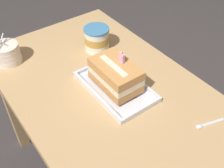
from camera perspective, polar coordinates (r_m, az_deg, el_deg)
dining_table at (r=1.22m, az=-0.66°, el=-4.86°), size 1.20×0.72×0.73m
foil_tray at (r=1.15m, az=0.69°, el=-0.66°), size 0.34×0.20×0.02m
birthday_cake at (r=1.10m, az=0.73°, el=1.90°), size 0.21×0.13×0.15m
bowl_stack at (r=1.35m, az=-20.71°, el=5.84°), size 0.12×0.12×0.14m
ice_cream_tub at (r=1.34m, az=-3.14°, el=9.25°), size 0.12×0.12×0.11m
serving_spoon_by_bowls at (r=1.07m, az=18.36°, el=-7.93°), size 0.05×0.12×0.01m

